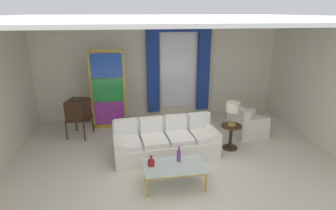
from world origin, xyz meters
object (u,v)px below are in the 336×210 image
at_px(armchair_white, 246,125).
at_px(table_lamp_brass, 233,108).
at_px(peacock_figurine, 127,126).
at_px(coffee_table, 174,167).
at_px(bottle_crystal_tall, 179,155).
at_px(bottle_blue_decanter, 151,162).
at_px(couch_white_long, 165,141).
at_px(stained_glass_divider, 108,92).
at_px(round_side_table, 231,135).
at_px(vintage_tv, 78,110).

distance_m(armchair_white, table_lamp_brass, 1.22).
relative_size(armchair_white, peacock_figurine, 1.56).
bearing_deg(coffee_table, bottle_crystal_tall, 52.09).
relative_size(bottle_blue_decanter, armchair_white, 0.22).
relative_size(couch_white_long, bottle_crystal_tall, 7.62).
bearing_deg(table_lamp_brass, stained_glass_divider, 148.98).
distance_m(peacock_figurine, table_lamp_brass, 2.85).
distance_m(couch_white_long, round_side_table, 1.58).
bearing_deg(vintage_tv, bottle_blue_decanter, -56.59).
bearing_deg(round_side_table, coffee_table, -141.52).
relative_size(bottle_crystal_tall, table_lamp_brass, 0.55).
bearing_deg(coffee_table, bottle_blue_decanter, 171.68).
bearing_deg(bottle_blue_decanter, couch_white_long, 69.95).
xyz_separation_m(armchair_white, peacock_figurine, (-3.12, 0.56, -0.07)).
relative_size(armchair_white, table_lamp_brass, 1.64).
bearing_deg(bottle_crystal_tall, stained_glass_divider, 116.33).
relative_size(vintage_tv, round_side_table, 2.26).
distance_m(bottle_crystal_tall, armchair_white, 2.83).
height_order(stained_glass_divider, round_side_table, stained_glass_divider).
bearing_deg(armchair_white, coffee_table, -139.35).
bearing_deg(peacock_figurine, couch_white_long, -55.70).
bearing_deg(couch_white_long, coffee_table, -90.51).
height_order(armchair_white, stained_glass_divider, stained_glass_divider).
height_order(couch_white_long, stained_glass_divider, stained_glass_divider).
bearing_deg(stained_glass_divider, vintage_tv, -149.41).
height_order(bottle_crystal_tall, armchair_white, armchair_white).
relative_size(bottle_blue_decanter, table_lamp_brass, 0.37).
relative_size(couch_white_long, table_lamp_brass, 4.22).
height_order(bottle_blue_decanter, stained_glass_divider, stained_glass_divider).
distance_m(bottle_blue_decanter, armchair_white, 3.30).
distance_m(couch_white_long, armchair_white, 2.37).
distance_m(couch_white_long, table_lamp_brass, 1.74).
bearing_deg(vintage_tv, peacock_figurine, -1.85).
bearing_deg(coffee_table, stained_glass_divider, 113.49).
relative_size(bottle_blue_decanter, bottle_crystal_tall, 0.67).
xyz_separation_m(bottle_crystal_tall, stained_glass_divider, (-1.42, 2.86, 0.52)).
relative_size(armchair_white, stained_glass_divider, 0.43).
bearing_deg(table_lamp_brass, couch_white_long, -179.78).
distance_m(bottle_blue_decanter, bottle_crystal_tall, 0.54).
bearing_deg(bottle_crystal_tall, coffee_table, -127.91).
distance_m(bottle_blue_decanter, vintage_tv, 2.99).
height_order(bottle_blue_decanter, table_lamp_brass, table_lamp_brass).
height_order(coffee_table, bottle_blue_decanter, bottle_blue_decanter).
height_order(couch_white_long, armchair_white, couch_white_long).
relative_size(armchair_white, round_side_table, 1.57).
xyz_separation_m(bottle_crystal_tall, armchair_white, (2.16, 1.81, -0.25)).
distance_m(coffee_table, peacock_figurine, 2.66).
xyz_separation_m(bottle_blue_decanter, bottle_crystal_tall, (0.54, 0.08, 0.06)).
bearing_deg(armchair_white, couch_white_long, -162.94).
relative_size(couch_white_long, coffee_table, 2.10).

